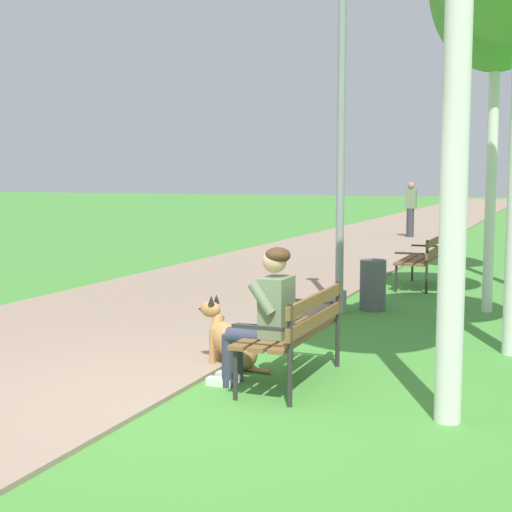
{
  "coord_description": "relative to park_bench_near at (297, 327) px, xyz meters",
  "views": [
    {
      "loc": [
        2.79,
        -5.28,
        1.87
      ],
      "look_at": [
        -0.6,
        2.96,
        0.9
      ],
      "focal_mm": 52.57,
      "sensor_mm": 36.0,
      "label": 1
    }
  ],
  "objects": [
    {
      "name": "litter_bin",
      "position": [
        -0.23,
        3.85,
        -0.16
      ],
      "size": [
        0.36,
        0.36,
        0.7
      ],
      "primitive_type": "cylinder",
      "color": "#515156",
      "rests_on": "ground"
    },
    {
      "name": "park_bench_mid",
      "position": [
        0.04,
        6.26,
        0.0
      ],
      "size": [
        0.55,
        1.5,
        0.85
      ],
      "color": "brown",
      "rests_on": "ground"
    },
    {
      "name": "pedestrian_distant",
      "position": [
        -2.0,
        15.87,
        0.33
      ],
      "size": [
        0.32,
        0.22,
        1.65
      ],
      "color": "#383842",
      "rests_on": "ground"
    },
    {
      "name": "paved_path",
      "position": [
        -2.96,
        23.04,
        -0.49
      ],
      "size": [
        4.3,
        60.0,
        0.04
      ],
      "primitive_type": "cube",
      "color": "gray",
      "rests_on": "ground"
    },
    {
      "name": "lamp_post_near",
      "position": [
        -0.61,
        3.49,
        1.84
      ],
      "size": [
        0.24,
        0.24,
        4.55
      ],
      "color": "gray",
      "rests_on": "ground"
    },
    {
      "name": "ground_plane",
      "position": [
        -0.62,
        -0.96,
        -0.51
      ],
      "size": [
        120.0,
        120.0,
        0.0
      ],
      "primitive_type": "plane",
      "color": "#478E38"
    },
    {
      "name": "dog_shepherd",
      "position": [
        -0.75,
        0.23,
        -0.25
      ],
      "size": [
        0.83,
        0.34,
        0.71
      ],
      "color": "#B27F47",
      "rests_on": "ground"
    },
    {
      "name": "park_bench_near",
      "position": [
        0.0,
        0.0,
        0.0
      ],
      "size": [
        0.55,
        1.5,
        0.85
      ],
      "color": "brown",
      "rests_on": "ground"
    },
    {
      "name": "person_seated_on_near_bench",
      "position": [
        -0.21,
        -0.25,
        0.17
      ],
      "size": [
        0.74,
        0.49,
        1.25
      ],
      "color": "#33384C",
      "rests_on": "ground"
    }
  ]
}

